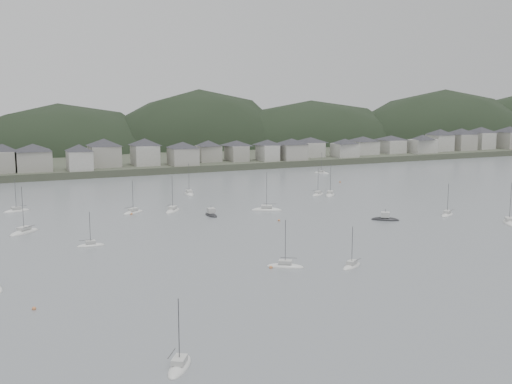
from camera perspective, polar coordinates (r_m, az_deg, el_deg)
name	(u,v)px	position (r m, az deg, el deg)	size (l,w,h in m)	color
ground	(421,281)	(120.31, 14.92, -7.93)	(900.00, 900.00, 0.00)	slate
far_shore_land	(110,148)	(392.22, -13.29, 3.93)	(900.00, 250.00, 3.00)	#383D2D
forested_ridge	(128,173)	(369.56, -11.73, 1.69)	(851.55, 103.94, 102.57)	black
waterfront_town	(260,148)	(300.25, 0.35, 4.06)	(451.48, 28.46, 12.92)	#A19F93
moored_fleet	(198,224)	(165.41, -5.34, -2.99)	(220.78, 172.42, 12.66)	silver
motor_launch_near	(385,219)	(174.85, 11.81, -2.45)	(7.79, 6.83, 3.84)	black
motor_launch_far	(211,215)	(177.94, -4.15, -2.09)	(2.59, 7.01, 3.69)	black
mooring_buoys	(234,225)	(163.63, -2.07, -3.10)	(123.56, 105.83, 0.70)	#C57441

